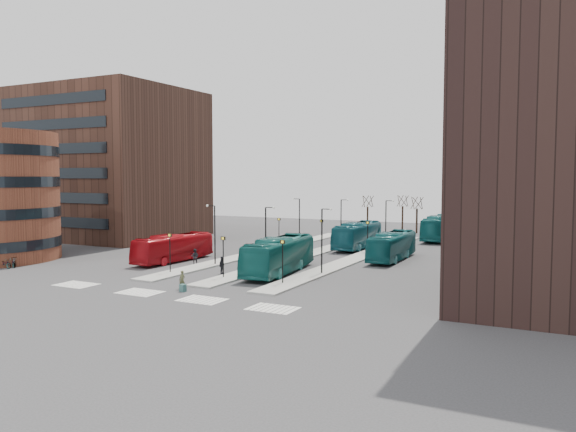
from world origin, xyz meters
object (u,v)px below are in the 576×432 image
at_px(teal_bus_d, 440,228).
at_px(bicycle_far, 12,263).
at_px(red_bus, 174,248).
at_px(commuter_a, 195,257).
at_px(teal_bus_a, 279,255).
at_px(traveller, 182,280).
at_px(commuter_c, 281,266).
at_px(commuter_b, 222,265).
at_px(bicycle_near, 5,264).
at_px(teal_bus_c, 392,246).
at_px(teal_bus_b, 358,235).
at_px(bicycle_mid, 13,262).
at_px(suitcase, 183,288).

xyz_separation_m(teal_bus_d, bicycle_far, (-33.34, -44.28, -1.32)).
distance_m(red_bus, commuter_a, 3.30).
distance_m(teal_bus_a, traveller, 10.92).
distance_m(red_bus, bicycle_far, 16.08).
distance_m(red_bus, teal_bus_a, 13.55).
bearing_deg(commuter_c, teal_bus_a, -114.80).
xyz_separation_m(teal_bus_d, commuter_b, (-12.17, -38.02, -0.94)).
bearing_deg(commuter_a, traveller, 101.51).
bearing_deg(bicycle_near, commuter_a, -56.45).
bearing_deg(teal_bus_d, teal_bus_c, -92.68).
xyz_separation_m(teal_bus_c, commuter_c, (-6.91, -13.14, -0.79)).
distance_m(teal_bus_a, teal_bus_b, 20.91).
xyz_separation_m(commuter_b, commuter_c, (4.74, 2.87, -0.08)).
bearing_deg(bicycle_mid, teal_bus_d, -16.06).
relative_size(suitcase, red_bus, 0.06).
bearing_deg(teal_bus_b, red_bus, -126.21).
distance_m(teal_bus_b, bicycle_far, 39.81).
relative_size(red_bus, bicycle_far, 6.19).
bearing_deg(suitcase, teal_bus_d, 87.62).
distance_m(red_bus, traveller, 15.27).
bearing_deg(bicycle_mid, commuter_b, -52.83).
height_order(suitcase, commuter_b, commuter_b).
bearing_deg(traveller, commuter_a, 119.42).
distance_m(traveller, bicycle_mid, 22.24).
bearing_deg(teal_bus_b, teal_bus_d, 61.19).
height_order(teal_bus_b, bicycle_far, teal_bus_b).
xyz_separation_m(teal_bus_a, bicycle_mid, (-25.69, -9.11, -1.17)).
distance_m(suitcase, teal_bus_a, 11.54).
relative_size(teal_bus_c, commuter_b, 6.61).
bearing_deg(bicycle_far, teal_bus_d, -16.39).
distance_m(teal_bus_d, bicycle_near, 56.09).
bearing_deg(teal_bus_b, commuter_c, -91.40).
distance_m(teal_bus_c, bicycle_far, 39.68).
height_order(red_bus, bicycle_near, red_bus).
height_order(teal_bus_a, commuter_c, teal_bus_a).
distance_m(traveller, bicycle_near, 22.21).
relative_size(traveller, bicycle_near, 0.83).
xyz_separation_m(teal_bus_d, commuter_a, (-17.96, -34.37, -0.96)).
bearing_deg(red_bus, bicycle_near, -134.91).
relative_size(traveller, commuter_c, 1.01).
height_order(teal_bus_a, commuter_a, teal_bus_a).
height_order(red_bus, commuter_b, red_bus).
bearing_deg(bicycle_near, commuter_b, -72.87).
bearing_deg(teal_bus_a, suitcase, -110.42).
distance_m(teal_bus_b, teal_bus_c, 10.45).
relative_size(red_bus, bicycle_mid, 5.89).
height_order(suitcase, commuter_c, commuter_c).
height_order(red_bus, teal_bus_d, teal_bus_d).
bearing_deg(teal_bus_c, teal_bus_d, 87.89).
bearing_deg(bicycle_mid, red_bus, -28.78).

